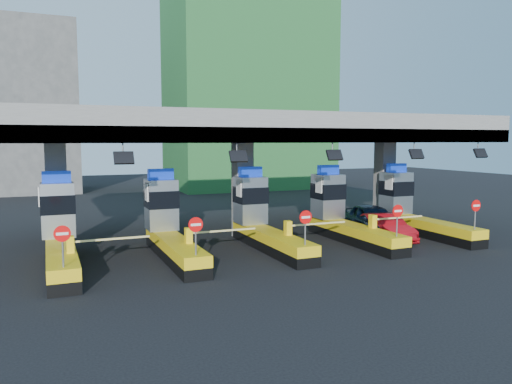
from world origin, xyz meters
name	(u,v)px	position (x,y,z in m)	size (l,w,h in m)	color
ground	(263,247)	(0.00, 0.00, 0.00)	(120.00, 120.00, 0.00)	black
toll_canopy	(243,131)	(0.00, 2.87, 6.13)	(28.00, 12.09, 7.00)	slate
toll_lane_far_left	(59,234)	(-10.00, 0.28, 1.40)	(4.43, 8.00, 4.16)	black
toll_lane_left	(168,226)	(-5.00, 0.28, 1.40)	(4.43, 8.00, 4.16)	black
toll_lane_center	(261,220)	(0.00, 0.28, 1.40)	(4.43, 8.00, 4.16)	black
toll_lane_right	(341,214)	(5.00, 0.28, 1.40)	(4.43, 8.00, 4.16)	black
toll_lane_far_right	(412,210)	(10.00, 0.28, 1.40)	(4.43, 8.00, 4.16)	black
bg_building_scaffold	(247,69)	(12.00, 32.00, 14.00)	(18.00, 12.00, 28.00)	#1E5926
bg_building_concrete	(7,108)	(-14.00, 36.00, 9.00)	(14.00, 10.00, 18.00)	#4C4C49
van	(373,220)	(7.26, 0.40, 0.91)	(2.15, 5.35, 1.82)	black
red_car	(385,227)	(6.99, -1.14, 0.74)	(1.57, 4.50, 1.48)	#A70C14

